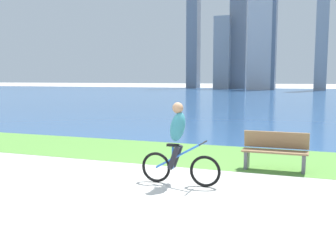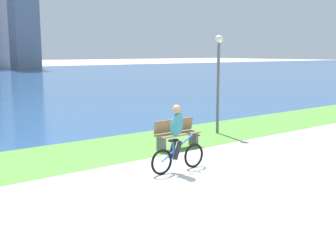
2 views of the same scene
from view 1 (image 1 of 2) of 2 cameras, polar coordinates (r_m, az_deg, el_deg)
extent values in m
plane|color=#B2AFA8|center=(8.01, -1.33, -8.81)|extent=(300.00, 300.00, 0.00)
cube|color=#59933D|center=(11.38, 5.57, -4.13)|extent=(120.00, 3.42, 0.01)
cube|color=#2D568C|center=(49.94, 17.38, 4.02)|extent=(300.00, 74.61, 0.00)
torus|color=black|center=(8.06, 5.28, -6.41)|extent=(0.63, 0.06, 0.63)
torus|color=black|center=(8.39, -1.69, -5.86)|extent=(0.63, 0.06, 0.63)
cylinder|color=blue|center=(8.16, 1.56, -4.19)|extent=(1.02, 0.04, 0.61)
cylinder|color=blue|center=(8.21, 0.68, -4.47)|extent=(0.04, 0.04, 0.47)
cube|color=black|center=(8.17, 0.68, -2.72)|extent=(0.24, 0.10, 0.05)
cylinder|color=black|center=(7.96, 4.98, -2.41)|extent=(0.03, 0.52, 0.03)
ellipsoid|color=teal|center=(8.08, 1.39, -0.11)|extent=(0.40, 0.36, 0.65)
sphere|color=#A57A59|center=(8.04, 1.40, 2.58)|extent=(0.22, 0.22, 0.22)
cylinder|color=#26262D|center=(8.29, 1.26, -4.27)|extent=(0.27, 0.11, 0.49)
cylinder|color=#26262D|center=(8.10, 0.79, -4.53)|extent=(0.27, 0.11, 0.49)
cube|color=olive|center=(9.73, 14.91, -3.52)|extent=(1.50, 0.45, 0.04)
cube|color=olive|center=(9.88, 15.07, -1.90)|extent=(1.50, 0.11, 0.40)
cube|color=#595960|center=(9.73, 18.69, -5.00)|extent=(0.08, 0.37, 0.45)
cube|color=#595960|center=(9.86, 11.10, -4.62)|extent=(0.08, 0.37, 0.45)
cube|color=slate|center=(87.30, 3.64, 14.33)|extent=(2.33, 2.77, 27.23)
cube|color=#8C939E|center=(83.09, 7.68, 10.23)|extent=(3.19, 2.10, 14.42)
cube|color=slate|center=(84.95, 9.98, 12.27)|extent=(3.40, 2.39, 20.81)
cube|color=#B7B7BC|center=(77.67, 12.93, 12.39)|extent=(4.39, 2.29, 19.91)
cube|color=slate|center=(77.97, 13.50, 12.48)|extent=(4.30, 2.76, 20.25)
cube|color=#8C939E|center=(77.62, 21.10, 14.61)|extent=(2.09, 2.44, 26.58)
camera|label=2|loc=(9.50, -72.67, 6.79)|focal=46.59mm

